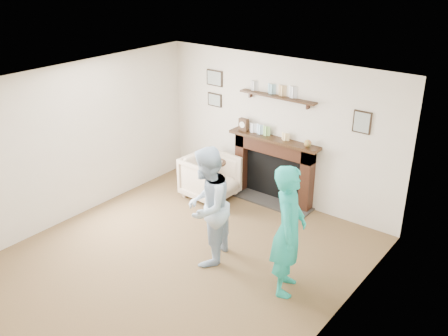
{
  "coord_description": "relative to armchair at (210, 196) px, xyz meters",
  "views": [
    {
      "loc": [
        4.13,
        -4.32,
        4.06
      ],
      "look_at": [
        0.09,
        0.9,
        1.14
      ],
      "focal_mm": 40.0,
      "sensor_mm": 36.0,
      "label": 1
    }
  ],
  "objects": [
    {
      "name": "armchair",
      "position": [
        0.0,
        0.0,
        0.0
      ],
      "size": [
        0.88,
        0.86,
        0.76
      ],
      "primitive_type": "imported",
      "rotation": [
        0.0,
        0.0,
        1.52
      ],
      "color": "tan",
      "rests_on": "ground"
    },
    {
      "name": "woman",
      "position": [
        2.43,
        -1.44,
        0.0
      ],
      "size": [
        0.63,
        0.74,
        1.74
      ],
      "primitive_type": "imported",
      "rotation": [
        0.0,
        0.0,
        1.97
      ],
      "color": "#20AEB7",
      "rests_on": "ground"
    },
    {
      "name": "ground",
      "position": [
        0.92,
        -1.8,
        0.0
      ],
      "size": [
        5.0,
        5.0,
        0.0
      ],
      "primitive_type": "plane",
      "color": "brown",
      "rests_on": "ground"
    },
    {
      "name": "room_shell",
      "position": [
        0.92,
        -1.11,
        1.62
      ],
      "size": [
        4.54,
        5.02,
        2.52
      ],
      "color": "beige",
      "rests_on": "ground"
    },
    {
      "name": "man",
      "position": [
        1.21,
        -1.55,
        0.0
      ],
      "size": [
        0.88,
        0.99,
        1.7
      ],
      "primitive_type": "imported",
      "rotation": [
        0.0,
        0.0,
        -1.24
      ],
      "color": "#B3BDE0",
      "rests_on": "ground"
    },
    {
      "name": "pedestal_table",
      "position": [
        0.46,
        -0.42,
        0.66
      ],
      "size": [
        0.33,
        0.33,
        1.07
      ],
      "color": "black",
      "rests_on": "ground"
    }
  ]
}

